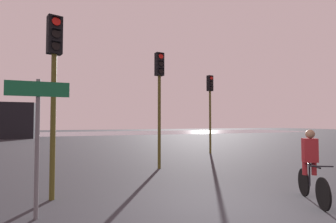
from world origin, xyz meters
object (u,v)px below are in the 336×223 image
at_px(traffic_light_near_left, 54,71).
at_px(cyclist, 311,165).
at_px(traffic_light_far_right, 210,99).
at_px(direction_sign_post, 37,127).
at_px(traffic_light_center, 159,88).

bearing_deg(traffic_light_near_left, cyclist, 141.42).
relative_size(traffic_light_far_right, cyclist, 2.77).
height_order(traffic_light_far_right, direction_sign_post, traffic_light_far_right).
xyz_separation_m(traffic_light_far_right, direction_sign_post, (-8.18, -7.80, -1.42)).
bearing_deg(cyclist, traffic_light_far_right, -77.15).
xyz_separation_m(traffic_light_near_left, cyclist, (5.48, -2.24, -2.17)).
bearing_deg(cyclist, direction_sign_post, 18.55).
relative_size(traffic_light_near_left, traffic_light_far_right, 0.96).
xyz_separation_m(traffic_light_center, cyclist, (1.85, -5.19, -2.31)).
height_order(traffic_light_near_left, direction_sign_post, traffic_light_near_left).
bearing_deg(traffic_light_far_right, traffic_light_near_left, 29.17).
distance_m(traffic_light_center, cyclist, 5.98).
height_order(traffic_light_near_left, traffic_light_far_right, traffic_light_far_right).
relative_size(traffic_light_center, direction_sign_post, 1.73).
height_order(traffic_light_near_left, cyclist, traffic_light_near_left).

